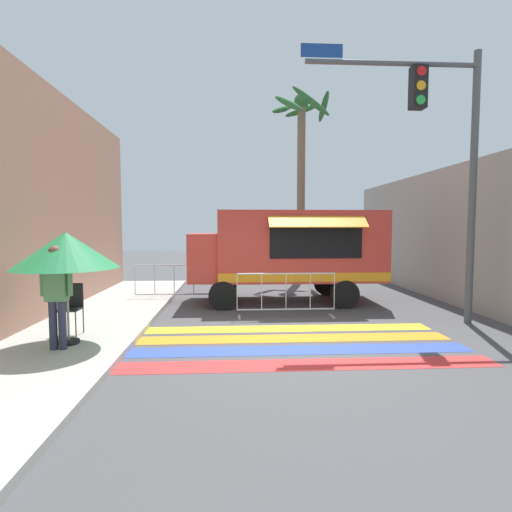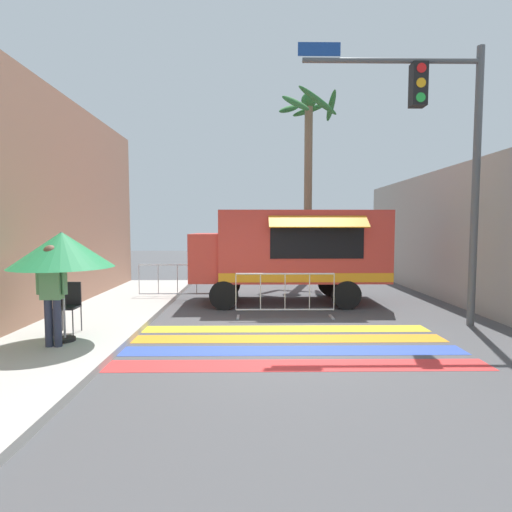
# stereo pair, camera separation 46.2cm
# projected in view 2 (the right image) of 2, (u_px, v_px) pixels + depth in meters

# --- Properties ---
(ground_plane) EXTENTS (60.00, 60.00, 0.00)m
(ground_plane) POSITION_uv_depth(u_px,v_px,m) (281.00, 341.00, 7.64)
(ground_plane) COLOR #4C4C4F
(sidewalk_left) EXTENTS (4.40, 16.00, 0.13)m
(sidewalk_left) POSITION_uv_depth(u_px,v_px,m) (15.00, 339.00, 7.57)
(sidewalk_left) COLOR #B7B5AD
(sidewalk_left) RESTS_ON ground_plane
(concrete_wall_right) EXTENTS (0.20, 16.00, 3.92)m
(concrete_wall_right) POSITION_uv_depth(u_px,v_px,m) (469.00, 236.00, 10.56)
(concrete_wall_right) COLOR #A39E93
(concrete_wall_right) RESTS_ON ground_plane
(crosswalk_painted) EXTENTS (6.40, 2.84, 0.01)m
(crosswalk_painted) POSITION_uv_depth(u_px,v_px,m) (282.00, 344.00, 7.43)
(crosswalk_painted) COLOR red
(crosswalk_painted) RESTS_ON ground_plane
(food_truck) EXTENTS (5.43, 2.78, 2.64)m
(food_truck) POSITION_uv_depth(u_px,v_px,m) (286.00, 248.00, 11.57)
(food_truck) COLOR #D13D33
(food_truck) RESTS_ON ground_plane
(traffic_signal_pole) EXTENTS (3.98, 0.29, 6.07)m
(traffic_signal_pole) POSITION_uv_depth(u_px,v_px,m) (443.00, 137.00, 8.58)
(traffic_signal_pole) COLOR #515456
(traffic_signal_pole) RESTS_ON ground_plane
(patio_umbrella) EXTENTS (1.78, 1.78, 1.97)m
(patio_umbrella) POSITION_uv_depth(u_px,v_px,m) (62.00, 250.00, 7.10)
(patio_umbrella) COLOR black
(patio_umbrella) RESTS_ON sidewalk_left
(folding_chair) EXTENTS (0.40, 0.40, 0.98)m
(folding_chair) POSITION_uv_depth(u_px,v_px,m) (69.00, 302.00, 7.80)
(folding_chair) COLOR #4C4C51
(folding_chair) RESTS_ON sidewalk_left
(vendor_person) EXTENTS (0.53, 0.23, 1.75)m
(vendor_person) POSITION_uv_depth(u_px,v_px,m) (52.00, 289.00, 6.81)
(vendor_person) COLOR #2D3347
(vendor_person) RESTS_ON sidewalk_left
(barricade_front) EXTENTS (2.39, 0.44, 1.09)m
(barricade_front) POSITION_uv_depth(u_px,v_px,m) (285.00, 295.00, 9.60)
(barricade_front) COLOR #B7BABF
(barricade_front) RESTS_ON ground_plane
(barricade_side) EXTENTS (2.31, 0.44, 1.09)m
(barricade_side) POSITION_uv_depth(u_px,v_px,m) (177.00, 282.00, 11.94)
(barricade_side) COLOR #B7BABF
(barricade_side) RESTS_ON ground_plane
(palm_tree) EXTENTS (2.34, 2.44, 7.47)m
(palm_tree) POSITION_uv_depth(u_px,v_px,m) (308.00, 150.00, 15.78)
(palm_tree) COLOR #7A664C
(palm_tree) RESTS_ON ground_plane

